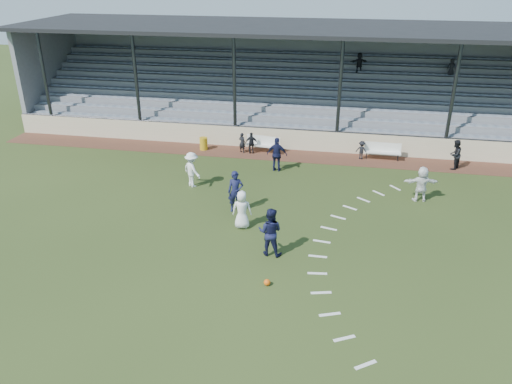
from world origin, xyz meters
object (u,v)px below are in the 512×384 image
bench_right (383,150)px  football (267,282)px  player_white_lead (242,210)px  official (455,155)px  bench_left (263,143)px  player_navy_lead (236,192)px  trash_bin (204,144)px

bench_right → football: 13.73m
player_white_lead → official: bearing=-146.8°
bench_left → player_navy_lead: size_ratio=1.08×
trash_bin → official: 13.96m
football → player_navy_lead: bearing=113.5°
bench_left → official: size_ratio=1.26×
bench_left → bench_right: (6.75, 0.09, 0.00)m
player_navy_lead → football: bearing=-78.5°
bench_right → trash_bin: bench_right is taller
bench_right → football: bench_right is taller
player_white_lead → player_navy_lead: bearing=-75.1°
bench_right → player_navy_lead: player_navy_lead is taller
trash_bin → player_white_lead: bearing=-64.4°
bench_left → official: (10.43, -0.65, 0.24)m
bench_right → player_white_lead: size_ratio=1.22×
football → official: bearing=56.8°
bench_left → player_navy_lead: (0.11, -7.63, 0.36)m
bench_right → player_white_lead: (-6.05, -9.14, 0.24)m
bench_left → football: bearing=-70.5°
trash_bin → football: size_ratio=3.21×
bench_right → player_navy_lead: bearing=-129.9°
bench_right → player_white_lead: bearing=-122.7°
football → player_navy_lead: 5.84m
football → trash_bin: bearing=115.1°
bench_left → player_white_lead: size_ratio=1.24×
bench_left → bench_right: same height
trash_bin → bench_right: bearing=1.9°
player_white_lead → player_navy_lead: 1.55m
bench_right → trash_bin: (-10.26, -0.34, -0.20)m
bench_right → player_white_lead: player_white_lead is taller
trash_bin → player_white_lead: (4.22, -8.80, 0.43)m
trash_bin → football: trash_bin is taller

